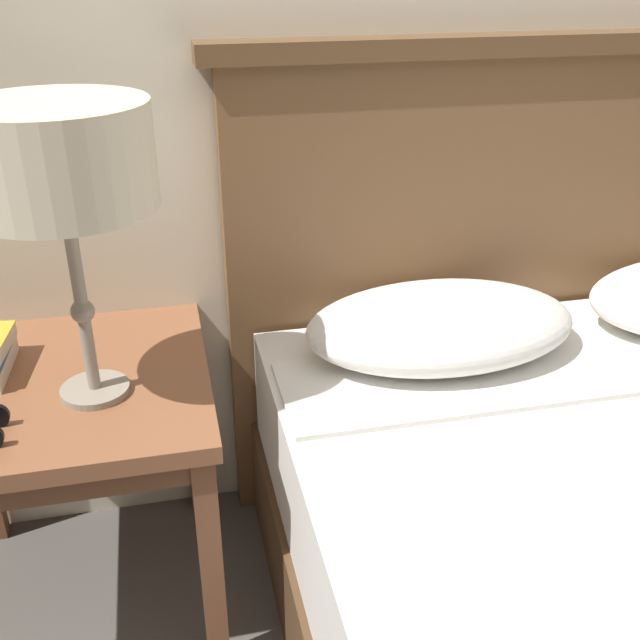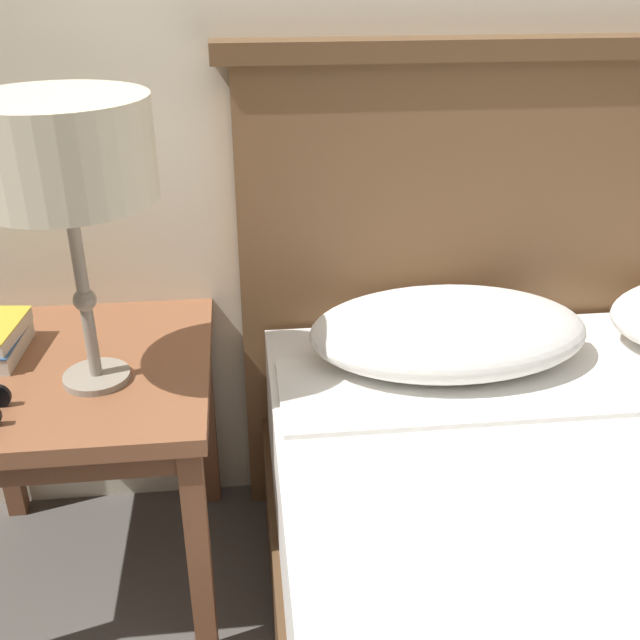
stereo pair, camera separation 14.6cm
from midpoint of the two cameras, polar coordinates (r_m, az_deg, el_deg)
The scene contains 2 objects.
nightstand at distance 1.63m, azimuth -15.95°, elevation -5.76°, with size 0.58×0.58×0.58m.
table_lamp at distance 1.35m, azimuth -16.14°, elevation 11.97°, with size 0.32×0.32×0.55m.
Camera 2 is at (-0.30, -0.79, 1.35)m, focal length 42.00 mm.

